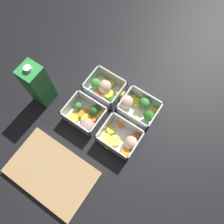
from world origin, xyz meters
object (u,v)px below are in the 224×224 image
container_near_left (137,107)px  juice_carton (38,85)px  container_near_right (105,89)px  container_far_right (86,117)px  container_far_left (122,139)px

container_near_left → juice_carton: size_ratio=0.73×
container_near_right → container_far_right: same height
juice_carton → container_far_left: bearing=-176.8°
container_far_left → container_far_right: (0.15, 0.00, 0.00)m
container_far_left → container_near_right: bearing=-38.8°
container_near_right → container_far_right: size_ratio=1.06×
container_near_left → container_near_right: bearing=0.9°
container_near_right → container_near_left: bearing=-179.1°
container_far_right → juice_carton: size_ratio=0.67×
container_near_left → container_far_left: bearing=97.1°
container_far_left → juice_carton: (0.33, 0.02, 0.07)m
juice_carton → container_near_right: bearing=-140.1°
container_near_left → container_far_left: 0.13m
container_far_left → container_far_right: bearing=1.1°
container_near_left → container_near_right: 0.14m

